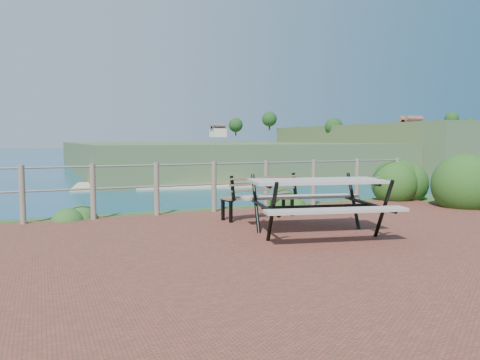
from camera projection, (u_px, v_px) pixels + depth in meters
The scene contains 10 objects.
ground at pixel (300, 248), 6.23m from camera, with size 10.00×7.00×0.12m, color brown.
ocean at pixel (48, 143), 189.44m from camera, with size 1200.00×1200.00×0.00m, color #146678.
safety_railing at pixel (214, 184), 9.25m from camera, with size 9.40×0.10×1.00m.
distant_bay at pixel (384, 145), 259.76m from camera, with size 290.00×232.36×24.00m.
picnic_table at pixel (317, 201), 7.00m from camera, with size 2.10×1.68×0.83m.
park_bench at pixel (259, 190), 8.48m from camera, with size 1.48×0.58×0.82m.
shrub_right_front at pixel (468, 207), 10.02m from camera, with size 1.34×1.34×1.91m, color #154314.
shrub_right_edge at pixel (404, 200), 11.31m from camera, with size 1.25×1.25×1.78m, color #154314.
shrub_lip_west at pixel (73, 219), 8.57m from camera, with size 0.73×0.73×0.46m, color #21481B.
shrub_lip_east at pixel (285, 204), 10.55m from camera, with size 0.80×0.80×0.56m, color #154314.
Camera 1 is at (-3.15, -5.32, 1.44)m, focal length 35.00 mm.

